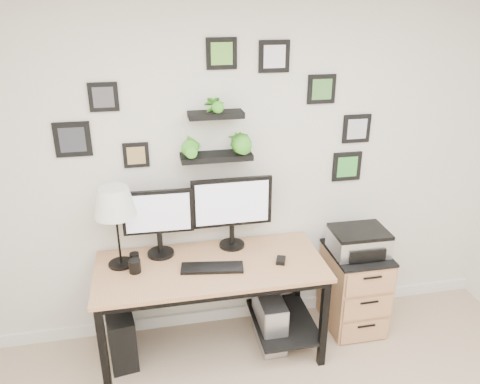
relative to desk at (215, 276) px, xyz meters
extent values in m
plane|color=silver|center=(0.36, 0.33, 0.67)|extent=(4.00, 0.00, 4.00)
cube|color=white|center=(0.36, 0.32, -0.58)|extent=(4.00, 0.03, 0.10)
cube|color=tan|center=(-0.04, -0.04, 0.11)|extent=(1.60, 0.70, 0.03)
cube|color=black|center=(-0.04, -0.04, 0.07)|extent=(1.54, 0.64, 0.05)
cube|color=black|center=(-0.04, 0.29, -0.17)|extent=(1.44, 0.02, 0.41)
cube|color=black|center=(0.51, -0.04, -0.45)|extent=(0.45, 0.63, 0.03)
cube|color=black|center=(-0.79, -0.34, -0.27)|extent=(0.05, 0.05, 0.72)
cube|color=black|center=(-0.79, 0.26, -0.27)|extent=(0.05, 0.05, 0.72)
cube|color=black|center=(0.71, -0.34, -0.27)|extent=(0.05, 0.05, 0.72)
cube|color=black|center=(0.71, 0.26, -0.27)|extent=(0.05, 0.05, 0.72)
cylinder|color=black|center=(-0.37, 0.18, 0.13)|extent=(0.20, 0.20, 0.02)
cylinder|color=black|center=(-0.37, 0.18, 0.22)|extent=(0.04, 0.04, 0.17)
cube|color=black|center=(-0.37, 0.17, 0.47)|extent=(0.50, 0.05, 0.32)
cube|color=silver|center=(-0.37, 0.15, 0.47)|extent=(0.45, 0.02, 0.28)
cylinder|color=black|center=(0.16, 0.20, 0.13)|extent=(0.19, 0.19, 0.02)
cylinder|color=black|center=(0.16, 0.20, 0.22)|extent=(0.04, 0.04, 0.17)
cube|color=black|center=(0.16, 0.19, 0.49)|extent=(0.59, 0.03, 0.37)
cube|color=silver|center=(0.16, 0.17, 0.49)|extent=(0.53, 0.01, 0.32)
cube|color=black|center=(-0.03, -0.10, 0.13)|extent=(0.44, 0.20, 0.02)
cube|color=black|center=(0.46, -0.10, 0.14)|extent=(0.09, 0.11, 0.03)
cylinder|color=black|center=(-0.65, 0.09, 0.13)|extent=(0.18, 0.18, 0.02)
cylinder|color=black|center=(-0.65, 0.09, 0.40)|extent=(0.02, 0.02, 0.53)
cone|color=white|center=(-0.65, 0.09, 0.61)|extent=(0.29, 0.29, 0.20)
cylinder|color=black|center=(-0.55, -0.03, 0.17)|extent=(0.08, 0.08, 0.09)
cylinder|color=black|center=(-0.56, 0.08, 0.17)|extent=(0.07, 0.07, 0.09)
cube|color=black|center=(-0.70, 0.03, -0.42)|extent=(0.24, 0.43, 0.41)
cube|color=gray|center=(0.41, -0.02, -0.42)|extent=(0.18, 0.41, 0.41)
cube|color=silver|center=(0.41, -0.23, -0.42)|extent=(0.16, 0.01, 0.38)
cube|color=tan|center=(1.12, 0.06, -0.30)|extent=(0.42, 0.50, 0.65)
cube|color=black|center=(1.12, 0.06, 0.03)|extent=(0.43, 0.51, 0.02)
cube|color=tan|center=(1.12, -0.19, -0.52)|extent=(0.39, 0.02, 0.18)
cylinder|color=black|center=(1.12, -0.21, -0.46)|extent=(0.14, 0.02, 0.02)
cube|color=tan|center=(1.12, -0.19, -0.30)|extent=(0.39, 0.02, 0.18)
cylinder|color=black|center=(1.12, -0.21, -0.24)|extent=(0.14, 0.02, 0.02)
cube|color=tan|center=(1.12, -0.19, -0.08)|extent=(0.39, 0.02, 0.18)
cylinder|color=black|center=(1.12, -0.21, -0.02)|extent=(0.14, 0.02, 0.02)
cube|color=silver|center=(1.12, 0.06, 0.13)|extent=(0.42, 0.33, 0.16)
cube|color=black|center=(1.12, 0.06, 0.22)|extent=(0.42, 0.33, 0.03)
cube|color=black|center=(1.11, -0.11, 0.10)|extent=(0.28, 0.02, 0.09)
cube|color=black|center=(0.06, 0.24, 0.82)|extent=(0.50, 0.18, 0.04)
cube|color=black|center=(0.06, 0.23, 1.12)|extent=(0.38, 0.15, 0.04)
imported|color=green|center=(-0.11, 0.24, 0.98)|extent=(0.15, 0.12, 0.27)
imported|color=green|center=(0.23, 0.24, 0.98)|extent=(0.15, 0.15, 0.27)
imported|color=green|center=(0.06, 0.23, 1.27)|extent=(0.13, 0.09, 0.25)
cube|color=black|center=(1.14, 0.32, 0.95)|extent=(0.21, 0.02, 0.21)
cube|color=#BABABF|center=(1.14, 0.31, 0.95)|extent=(0.15, 0.00, 0.15)
cube|color=black|center=(-0.66, 0.32, 1.25)|extent=(0.19, 0.02, 0.19)
cube|color=#47444B|center=(-0.66, 0.31, 1.25)|extent=(0.13, 0.00, 0.13)
cube|color=black|center=(-0.89, 0.32, 0.98)|extent=(0.24, 0.02, 0.24)
cube|color=#30323A|center=(-0.89, 0.31, 0.98)|extent=(0.17, 0.00, 0.17)
cube|color=black|center=(0.48, 0.32, 1.48)|extent=(0.22, 0.02, 0.22)
cube|color=white|center=(0.48, 0.31, 1.48)|extent=(0.15, 0.00, 0.15)
cube|color=black|center=(0.84, 0.32, 1.25)|extent=(0.21, 0.02, 0.21)
cube|color=#47823B|center=(0.84, 0.31, 1.25)|extent=(0.14, 0.00, 0.14)
cube|color=black|center=(0.12, 0.32, 1.51)|extent=(0.21, 0.02, 0.21)
cube|color=#5FAB39|center=(0.12, 0.31, 1.51)|extent=(0.14, 0.00, 0.14)
cube|color=black|center=(1.09, 0.32, 0.65)|extent=(0.23, 0.02, 0.23)
cube|color=green|center=(1.09, 0.31, 0.65)|extent=(0.16, 0.00, 0.16)
cube|color=black|center=(-0.49, 0.32, 0.84)|extent=(0.18, 0.02, 0.18)
cube|color=#A0804A|center=(-0.49, 0.31, 0.84)|extent=(0.12, 0.00, 0.12)
camera|label=1|loc=(-0.40, -2.85, 1.85)|focal=35.00mm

